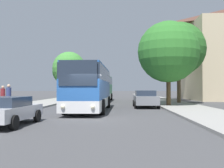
% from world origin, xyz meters
% --- Properties ---
extents(ground_plane, '(300.00, 300.00, 0.00)m').
position_xyz_m(ground_plane, '(0.00, 0.00, 0.00)').
color(ground_plane, '#424244').
rests_on(ground_plane, ground).
extents(sidewalk_right, '(4.00, 120.00, 0.15)m').
position_xyz_m(sidewalk_right, '(7.00, 0.00, 0.07)').
color(sidewalk_right, gray).
rests_on(sidewalk_right, ground_plane).
extents(bus_front, '(2.82, 10.42, 3.30)m').
position_xyz_m(bus_front, '(-0.77, 4.57, 1.76)').
color(bus_front, silver).
rests_on(bus_front, ground_plane).
extents(bus_middle, '(3.05, 10.61, 3.31)m').
position_xyz_m(bus_middle, '(-1.12, 19.05, 1.77)').
color(bus_middle, silver).
rests_on(bus_middle, ground_plane).
extents(parked_car_left_curb, '(2.16, 4.26, 1.31)m').
position_xyz_m(parked_car_left_curb, '(-3.60, -3.38, 0.70)').
color(parked_car_left_curb, '#B7B7BC').
rests_on(parked_car_left_curb, ground_plane).
extents(parked_car_right_near, '(2.12, 4.54, 1.51)m').
position_xyz_m(parked_car_right_near, '(3.75, 8.17, 0.79)').
color(parked_car_right_near, slate).
rests_on(parked_car_right_near, ground_plane).
extents(pedestrian_waiting_near, '(0.36, 0.36, 1.76)m').
position_xyz_m(pedestrian_waiting_near, '(-7.89, 5.58, 1.04)').
color(pedestrian_waiting_near, '#23232D').
rests_on(pedestrian_waiting_near, sidewalk_left).
extents(pedestrian_walking_back, '(0.36, 0.36, 1.84)m').
position_xyz_m(pedestrian_walking_back, '(-6.69, 3.91, 1.09)').
color(pedestrian_walking_back, '#23232D').
rests_on(pedestrian_walking_back, sidewalk_left).
extents(tree_left_near, '(4.04, 4.04, 6.37)m').
position_xyz_m(tree_left_near, '(-7.81, 28.42, 4.48)').
color(tree_left_near, '#513D23').
rests_on(tree_left_near, sidewalk_left).
extents(tree_left_far, '(4.83, 4.83, 6.94)m').
position_xyz_m(tree_left_far, '(-6.03, 23.18, 4.66)').
color(tree_left_far, '#513D23').
rests_on(tree_left_far, sidewalk_left).
extents(tree_right_near, '(5.81, 5.81, 8.74)m').
position_xyz_m(tree_right_near, '(7.89, 13.53, 5.98)').
color(tree_right_near, brown).
rests_on(tree_right_near, sidewalk_right).
extents(tree_right_mid, '(5.64, 5.64, 7.72)m').
position_xyz_m(tree_right_mid, '(5.96, 9.05, 5.04)').
color(tree_right_mid, '#513D23').
rests_on(tree_right_mid, sidewalk_right).
extents(tree_right_far, '(5.97, 5.97, 9.46)m').
position_xyz_m(tree_right_far, '(8.04, 20.00, 6.61)').
color(tree_right_far, '#47331E').
rests_on(tree_right_far, sidewalk_right).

